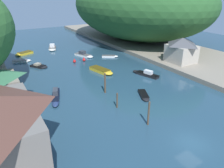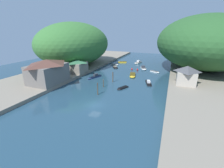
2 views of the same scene
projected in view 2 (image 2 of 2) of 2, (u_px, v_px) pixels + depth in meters
The scene contains 25 objects.
water_surface at pixel (129, 74), 61.69m from camera, with size 130.00×130.00×0.00m, color #234256.
left_bank at pixel (75, 67), 70.89m from camera, with size 22.00×120.00×0.95m.
right_bank at pixel (203, 80), 52.16m from camera, with size 22.00×120.00×0.95m.
hillside_left at pixel (75, 44), 70.62m from camera, with size 29.20×40.88×19.66m.
hillside_right at pixel (205, 42), 63.84m from camera, with size 38.88×54.44×22.34m.
waterfront_building at pixel (48, 71), 46.81m from camera, with size 9.05×11.87×7.39m.
boathouse_shed at pixel (77, 66), 58.98m from camera, with size 6.75×6.98×5.03m.
right_bank_cottage at pixel (187, 75), 45.67m from camera, with size 5.84×6.41×5.71m.
boat_far_upstream at pixel (94, 77), 55.79m from camera, with size 3.15×6.45×1.46m.
boat_open_rowboat at pixel (133, 75), 57.85m from camera, with size 3.36×6.73×0.72m.
boat_far_right_bank at pixel (144, 68), 69.19m from camera, with size 3.87×6.19×1.40m.
boat_near_quay at pixel (155, 72), 63.43m from camera, with size 4.31×3.36×0.48m.
boat_moored_right at pixel (138, 62), 81.39m from camera, with size 3.56×5.80×1.53m.
boat_small_dinghy at pixel (122, 62), 83.05m from camera, with size 5.32×3.82×0.66m.
boat_yellow_tender at pixel (115, 67), 71.02m from camera, with size 3.92×4.64×0.85m.
boat_cabin_cruiser at pixel (148, 82), 49.95m from camera, with size 3.11×6.42×1.27m.
boat_white_cruiser at pixel (115, 64), 77.60m from camera, with size 4.59×2.68×0.46m.
boat_mid_channel at pixel (122, 88), 45.33m from camera, with size 2.90×4.39×0.42m.
mooring_post_nearest at pixel (98, 89), 40.47m from camera, with size 0.26×0.26×3.54m.
mooring_post_second at pixel (103, 83), 46.34m from camera, with size 0.24×0.24×2.53m.
mooring_post_middle at pixel (113, 77), 50.67m from camera, with size 0.31×0.31×3.70m.
channel_buoy_near at pixel (132, 69), 67.12m from camera, with size 0.75×0.75×1.12m.
channel_buoy_far at pixel (137, 70), 66.12m from camera, with size 0.77×0.77×1.16m.
person_on_quay at pixel (76, 72), 56.54m from camera, with size 0.32×0.43×1.69m.
person_by_boathouse at pixel (60, 78), 49.51m from camera, with size 0.30×0.42×1.69m.
Camera 2 is at (15.68, -27.95, 16.40)m, focal length 24.00 mm.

